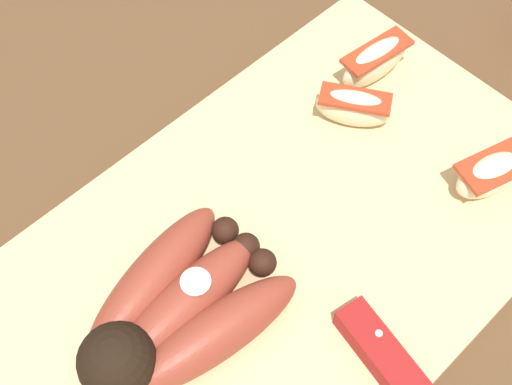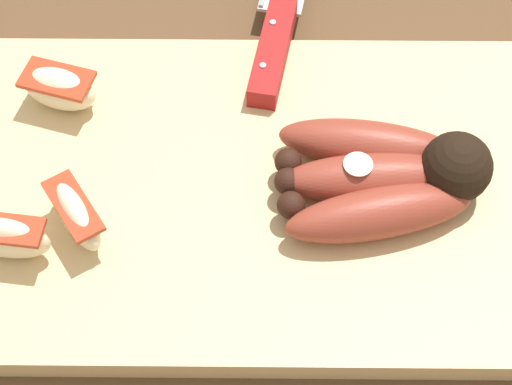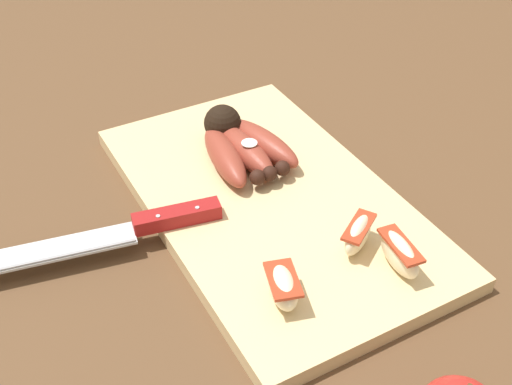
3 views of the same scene
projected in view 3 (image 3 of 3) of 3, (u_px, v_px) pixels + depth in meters
ground_plane at (280, 199)px, 0.80m from camera, size 6.00×6.00×0.00m
cutting_board at (269, 202)px, 0.78m from camera, size 0.46×0.27×0.02m
banana_bunch at (241, 145)px, 0.82m from camera, size 0.15×0.11×0.05m
chefs_knife at (136, 229)px, 0.72m from camera, size 0.08×0.28×0.02m
apple_wedge_near at (399, 253)px, 0.67m from camera, size 0.07×0.03×0.04m
apple_wedge_middle at (358, 234)px, 0.69m from camera, size 0.05×0.06×0.04m
apple_wedge_far at (283, 287)px, 0.63m from camera, size 0.06×0.04×0.03m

